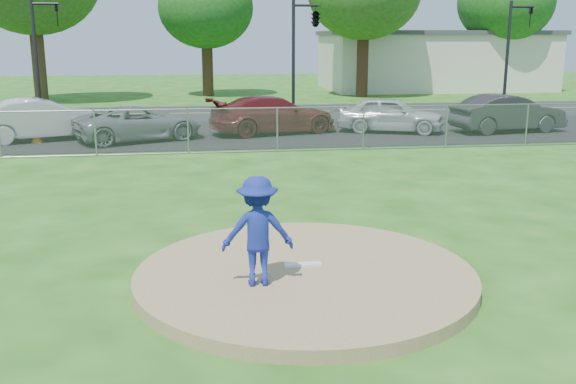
# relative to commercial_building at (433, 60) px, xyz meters

# --- Properties ---
(ground) EXTENTS (120.00, 120.00, 0.00)m
(ground) POSITION_rel_commercial_building_xyz_m (-16.00, -28.00, -2.16)
(ground) COLOR #1E5512
(ground) RESTS_ON ground
(pitchers_mound) EXTENTS (5.40, 5.40, 0.20)m
(pitchers_mound) POSITION_rel_commercial_building_xyz_m (-16.00, -38.00, -2.06)
(pitchers_mound) COLOR #947851
(pitchers_mound) RESTS_ON ground
(pitching_rubber) EXTENTS (0.60, 0.15, 0.04)m
(pitching_rubber) POSITION_rel_commercial_building_xyz_m (-16.00, -37.80, -1.94)
(pitching_rubber) COLOR white
(pitching_rubber) RESTS_ON pitchers_mound
(chain_link_fence) EXTENTS (40.00, 0.06, 1.50)m
(chain_link_fence) POSITION_rel_commercial_building_xyz_m (-16.00, -26.00, -1.41)
(chain_link_fence) COLOR gray
(chain_link_fence) RESTS_ON ground
(parking_lot) EXTENTS (50.00, 8.00, 0.01)m
(parking_lot) POSITION_rel_commercial_building_xyz_m (-16.00, -21.50, -2.15)
(parking_lot) COLOR black
(parking_lot) RESTS_ON ground
(street) EXTENTS (60.00, 7.00, 0.01)m
(street) POSITION_rel_commercial_building_xyz_m (-16.00, -14.00, -2.16)
(street) COLOR black
(street) RESTS_ON ground
(commercial_building) EXTENTS (16.40, 9.40, 4.30)m
(commercial_building) POSITION_rel_commercial_building_xyz_m (0.00, 0.00, 0.00)
(commercial_building) COLOR beige
(commercial_building) RESTS_ON ground
(traffic_signal_left) EXTENTS (1.28, 0.20, 5.60)m
(traffic_signal_left) POSITION_rel_commercial_building_xyz_m (-24.76, -16.00, 1.20)
(traffic_signal_left) COLOR black
(traffic_signal_left) RESTS_ON ground
(traffic_signal_center) EXTENTS (1.42, 2.48, 5.60)m
(traffic_signal_center) POSITION_rel_commercial_building_xyz_m (-12.03, -16.00, 2.45)
(traffic_signal_center) COLOR black
(traffic_signal_center) RESTS_ON ground
(traffic_signal_right) EXTENTS (1.28, 0.20, 5.60)m
(traffic_signal_right) POSITION_rel_commercial_building_xyz_m (-1.76, -16.00, 1.20)
(traffic_signal_right) COLOR black
(traffic_signal_right) RESTS_ON ground
(pitcher) EXTENTS (1.07, 0.63, 1.65)m
(pitcher) POSITION_rel_commercial_building_xyz_m (-16.79, -38.47, -1.14)
(pitcher) COLOR navy
(pitcher) RESTS_ON pitchers_mound
(traffic_cone) EXTENTS (0.36, 0.36, 0.69)m
(traffic_cone) POSITION_rel_commercial_building_xyz_m (-23.62, -22.91, -1.80)
(traffic_cone) COLOR orange
(traffic_cone) RESTS_ON parking_lot
(parked_car_white) EXTENTS (5.05, 3.24, 1.57)m
(parked_car_white) POSITION_rel_commercial_building_xyz_m (-23.51, -22.27, -1.36)
(parked_car_white) COLOR silver
(parked_car_white) RESTS_ON parking_lot
(parked_car_gray) EXTENTS (5.17, 3.89, 1.31)m
(parked_car_gray) POSITION_rel_commercial_building_xyz_m (-19.88, -22.90, -1.50)
(parked_car_gray) COLOR slate
(parked_car_gray) RESTS_ON parking_lot
(parked_car_darkred) EXTENTS (5.56, 3.42, 1.51)m
(parked_car_darkred) POSITION_rel_commercial_building_xyz_m (-14.64, -21.69, -1.40)
(parked_car_darkred) COLOR #5D1719
(parked_car_darkred) RESTS_ON parking_lot
(parked_car_pearl) EXTENTS (4.63, 3.09, 1.46)m
(parked_car_pearl) POSITION_rel_commercial_building_xyz_m (-9.83, -22.01, -1.42)
(parked_car_pearl) COLOR silver
(parked_car_pearl) RESTS_ON parking_lot
(parked_car_charcoal) EXTENTS (4.82, 2.26, 1.53)m
(parked_car_charcoal) POSITION_rel_commercial_building_xyz_m (-5.03, -22.58, -1.39)
(parked_car_charcoal) COLOR #27272A
(parked_car_charcoal) RESTS_ON parking_lot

